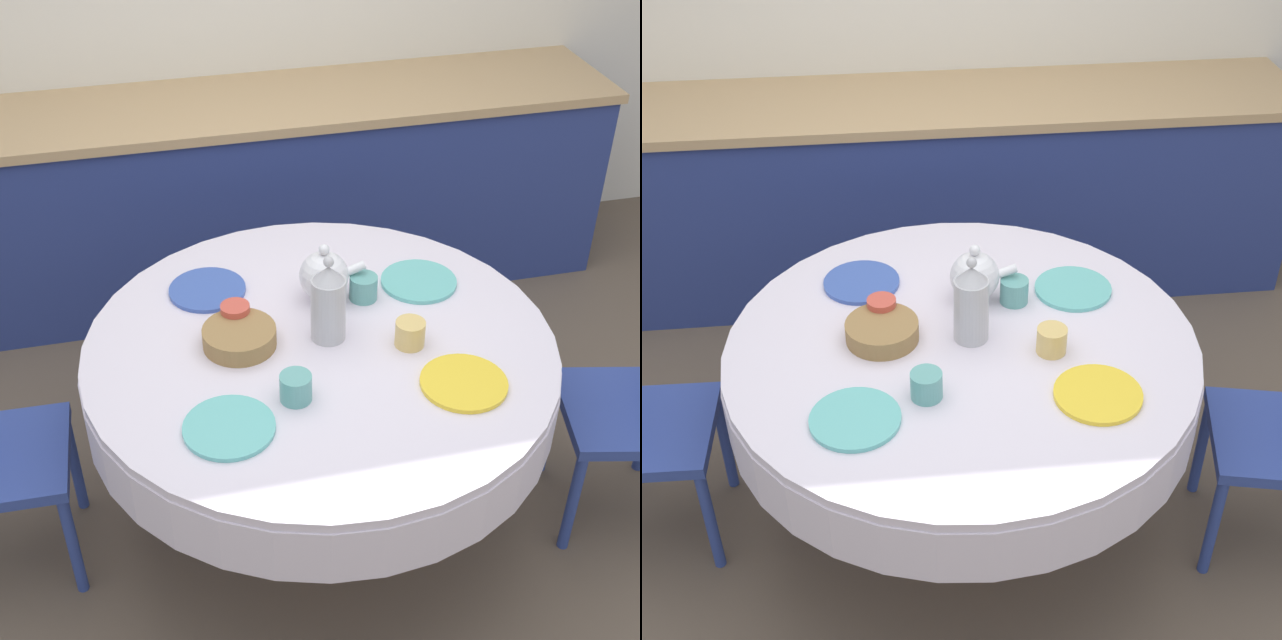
% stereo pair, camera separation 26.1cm
% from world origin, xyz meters
% --- Properties ---
extents(ground_plane, '(12.00, 12.00, 0.00)m').
position_xyz_m(ground_plane, '(0.00, 0.00, 0.00)').
color(ground_plane, brown).
extents(kitchen_counter, '(3.24, 0.64, 0.89)m').
position_xyz_m(kitchen_counter, '(0.00, 1.46, 0.45)').
color(kitchen_counter, navy).
rests_on(kitchen_counter, ground_plane).
extents(dining_table, '(1.43, 1.43, 0.72)m').
position_xyz_m(dining_table, '(0.00, 0.00, 0.60)').
color(dining_table, tan).
rests_on(dining_table, ground_plane).
extents(plate_near_left, '(0.25, 0.25, 0.01)m').
position_xyz_m(plate_near_left, '(-0.32, -0.31, 0.73)').
color(plate_near_left, '#60BCB7').
rests_on(plate_near_left, dining_table).
extents(cup_near_left, '(0.09, 0.09, 0.08)m').
position_xyz_m(cup_near_left, '(-0.12, -0.24, 0.76)').
color(cup_near_left, '#5BA39E').
rests_on(cup_near_left, dining_table).
extents(plate_near_right, '(0.25, 0.25, 0.01)m').
position_xyz_m(plate_near_right, '(0.35, -0.29, 0.73)').
color(plate_near_right, yellow).
rests_on(plate_near_right, dining_table).
extents(cup_near_right, '(0.09, 0.09, 0.08)m').
position_xyz_m(cup_near_right, '(0.26, -0.07, 0.76)').
color(cup_near_right, '#DBB766').
rests_on(cup_near_right, dining_table).
extents(plate_far_left, '(0.25, 0.25, 0.01)m').
position_xyz_m(plate_far_left, '(-0.29, 0.34, 0.73)').
color(plate_far_left, '#3856AD').
rests_on(plate_far_left, dining_table).
extents(cup_far_left, '(0.09, 0.09, 0.08)m').
position_xyz_m(cup_far_left, '(-0.23, 0.13, 0.76)').
color(cup_far_left, '#CC4C3D').
rests_on(cup_far_left, dining_table).
extents(plate_far_right, '(0.25, 0.25, 0.01)m').
position_xyz_m(plate_far_right, '(0.39, 0.23, 0.73)').
color(plate_far_right, '#60BCB7').
rests_on(plate_far_right, dining_table).
extents(cup_far_right, '(0.09, 0.09, 0.08)m').
position_xyz_m(cup_far_right, '(0.19, 0.19, 0.76)').
color(cup_far_right, '#5BA39E').
rests_on(cup_far_right, dining_table).
extents(coffee_carafe, '(0.10, 0.10, 0.28)m').
position_xyz_m(coffee_carafe, '(0.03, 0.02, 0.85)').
color(coffee_carafe, '#B2B2B7').
rests_on(coffee_carafe, dining_table).
extents(teapot, '(0.21, 0.16, 0.20)m').
position_xyz_m(teapot, '(0.06, 0.21, 0.81)').
color(teapot, white).
rests_on(teapot, dining_table).
extents(bread_basket, '(0.22, 0.22, 0.06)m').
position_xyz_m(bread_basket, '(-0.24, 0.04, 0.75)').
color(bread_basket, olive).
rests_on(bread_basket, dining_table).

